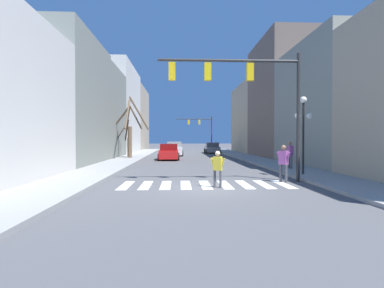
{
  "coord_description": "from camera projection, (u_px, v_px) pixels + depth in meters",
  "views": [
    {
      "loc": [
        -1.22,
        -12.54,
        2.1
      ],
      "look_at": [
        0.48,
        25.55,
        1.44
      ],
      "focal_mm": 28.0,
      "sensor_mm": 36.0,
      "label": 1
    }
  ],
  "objects": [
    {
      "name": "ground_plane",
      "position": [
        208.0,
        189.0,
        12.61
      ],
      "size": [
        240.0,
        240.0,
        0.0
      ],
      "primitive_type": "plane",
      "color": "#4C4C4F"
    },
    {
      "name": "sidewalk_left",
      "position": [
        55.0,
        188.0,
        12.33
      ],
      "size": [
        2.89,
        90.0,
        0.15
      ],
      "color": "gray",
      "rests_on": "ground_plane"
    },
    {
      "name": "sidewalk_right",
      "position": [
        354.0,
        186.0,
        12.89
      ],
      "size": [
        2.89,
        90.0,
        0.15
      ],
      "color": "gray",
      "rests_on": "ground_plane"
    },
    {
      "name": "building_row_left",
      "position": [
        104.0,
        113.0,
        38.4
      ],
      "size": [
        6.0,
        59.98,
        12.6
      ],
      "color": "beige",
      "rests_on": "ground_plane"
    },
    {
      "name": "building_row_right",
      "position": [
        298.0,
        107.0,
        30.12
      ],
      "size": [
        6.0,
        44.04,
        13.06
      ],
      "color": "tan",
      "rests_on": "ground_plane"
    },
    {
      "name": "crosswalk_stripes",
      "position": [
        205.0,
        185.0,
        13.65
      ],
      "size": [
        7.65,
        2.6,
        0.01
      ],
      "color": "white",
      "rests_on": "ground_plane"
    },
    {
      "name": "traffic_signal_near",
      "position": [
        247.0,
        86.0,
        14.48
      ],
      "size": [
        6.94,
        0.28,
        6.28
      ],
      "color": "#2D2D2D",
      "rests_on": "ground_plane"
    },
    {
      "name": "traffic_signal_far",
      "position": [
        201.0,
        126.0,
        53.16
      ],
      "size": [
        6.35,
        0.28,
        6.03
      ],
      "color": "#2D2D2D",
      "rests_on": "ground_plane"
    },
    {
      "name": "street_lamp_right_corner",
      "position": [
        303.0,
        119.0,
        16.42
      ],
      "size": [
        0.95,
        0.36,
        4.27
      ],
      "color": "black",
      "rests_on": "sidewalk_right"
    },
    {
      "name": "car_driving_toward_lane",
      "position": [
        175.0,
        149.0,
        37.16
      ],
      "size": [
        2.13,
        4.26,
        1.76
      ],
      "rotation": [
        0.0,
        0.0,
        -1.57
      ],
      "color": "white",
      "rests_on": "ground_plane"
    },
    {
      "name": "car_parked_right_mid",
      "position": [
        212.0,
        148.0,
        43.94
      ],
      "size": [
        2.17,
        4.33,
        1.57
      ],
      "rotation": [
        0.0,
        0.0,
        1.57
      ],
      "color": "gray",
      "rests_on": "ground_plane"
    },
    {
      "name": "car_parked_left_near",
      "position": [
        169.0,
        152.0,
        30.06
      ],
      "size": [
        2.08,
        4.48,
        1.6
      ],
      "rotation": [
        0.0,
        0.0,
        -1.57
      ],
      "color": "red",
      "rests_on": "ground_plane"
    },
    {
      "name": "pedestrian_crossing_street",
      "position": [
        283.0,
        160.0,
        14.48
      ],
      "size": [
        0.53,
        0.68,
        1.8
      ],
      "rotation": [
        0.0,
        0.0,
        2.2
      ],
      "color": "#4C4C51",
      "rests_on": "ground_plane"
    },
    {
      "name": "pedestrian_on_left_sidewalk",
      "position": [
        290.0,
        153.0,
        19.64
      ],
      "size": [
        0.29,
        0.76,
        1.77
      ],
      "rotation": [
        0.0,
        0.0,
        4.85
      ],
      "color": "#4C4C51",
      "rests_on": "sidewalk_right"
    },
    {
      "name": "pedestrian_waiting_at_curb",
      "position": [
        218.0,
        166.0,
        12.83
      ],
      "size": [
        0.64,
        0.39,
        1.58
      ],
      "rotation": [
        0.0,
        0.0,
        5.8
      ],
      "color": "#4C4C51",
      "rests_on": "ground_plane"
    },
    {
      "name": "street_tree_right_far",
      "position": [
        127.0,
        139.0,
        32.61
      ],
      "size": [
        1.44,
        1.32,
        4.08
      ],
      "color": "#473828",
      "rests_on": "sidewalk_left"
    },
    {
      "name": "street_tree_left_far",
      "position": [
        130.0,
        128.0,
        30.86
      ],
      "size": [
        4.13,
        3.58,
        6.33
      ],
      "color": "brown",
      "rests_on": "sidewalk_left"
    }
  ]
}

